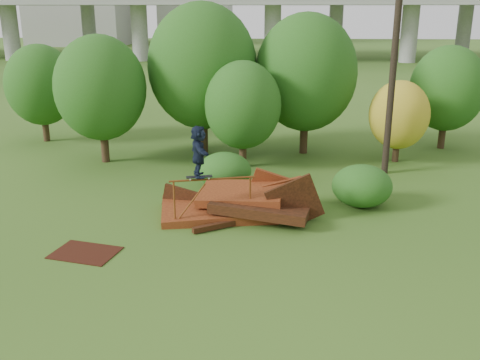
# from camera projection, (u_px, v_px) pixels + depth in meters

# --- Properties ---
(ground) EXTENTS (240.00, 240.00, 0.00)m
(ground) POSITION_uv_depth(u_px,v_px,m) (263.00, 254.00, 15.46)
(ground) COLOR #2D5116
(ground) RESTS_ON ground
(scrap_pile) EXTENTS (5.72, 3.33, 2.03)m
(scrap_pile) POSITION_uv_depth(u_px,v_px,m) (238.00, 205.00, 18.29)
(scrap_pile) COLOR #4C1D0D
(scrap_pile) RESTS_ON ground
(grind_rail) EXTENTS (2.72, 0.75, 1.58)m
(grind_rail) POSITION_uv_depth(u_px,v_px,m) (213.00, 190.00, 17.30)
(grind_rail) COLOR brown
(grind_rail) RESTS_ON ground
(skateboard) EXTENTS (0.87, 0.42, 0.09)m
(skateboard) POSITION_uv_depth(u_px,v_px,m) (199.00, 177.00, 17.07)
(skateboard) COLOR black
(skateboard) RESTS_ON grind_rail
(skater) EXTENTS (0.84, 1.60, 1.65)m
(skater) POSITION_uv_depth(u_px,v_px,m) (199.00, 151.00, 16.82)
(skater) COLOR black
(skater) RESTS_ON skateboard
(flat_plate) EXTENTS (2.07, 1.68, 0.03)m
(flat_plate) POSITION_uv_depth(u_px,v_px,m) (85.00, 253.00, 15.52)
(flat_plate) COLOR black
(flat_plate) RESTS_ON ground
(tree_0) EXTENTS (4.09, 4.09, 5.76)m
(tree_0) POSITION_uv_depth(u_px,v_px,m) (100.00, 88.00, 23.82)
(tree_0) COLOR black
(tree_0) RESTS_ON ground
(tree_1) EXTENTS (5.14, 5.14, 7.15)m
(tree_1) POSITION_uv_depth(u_px,v_px,m) (202.00, 67.00, 25.16)
(tree_1) COLOR black
(tree_1) RESTS_ON ground
(tree_2) EXTENTS (3.35, 3.35, 4.71)m
(tree_2) POSITION_uv_depth(u_px,v_px,m) (243.00, 105.00, 23.21)
(tree_2) COLOR black
(tree_2) RESTS_ON ground
(tree_3) EXTENTS (4.82, 4.82, 6.68)m
(tree_3) POSITION_uv_depth(u_px,v_px,m) (306.00, 73.00, 25.20)
(tree_3) COLOR black
(tree_3) RESTS_ON ground
(tree_4) EXTENTS (2.72, 2.72, 3.75)m
(tree_4) POSITION_uv_depth(u_px,v_px,m) (399.00, 115.00, 24.24)
(tree_4) COLOR black
(tree_4) RESTS_ON ground
(tree_5) EXTENTS (3.66, 3.66, 5.14)m
(tree_5) POSITION_uv_depth(u_px,v_px,m) (447.00, 89.00, 26.37)
(tree_5) COLOR black
(tree_5) RESTS_ON ground
(tree_6) EXTENTS (3.65, 3.65, 5.10)m
(tree_6) POSITION_uv_depth(u_px,v_px,m) (41.00, 85.00, 27.86)
(tree_6) COLOR black
(tree_6) RESTS_ON ground
(shrub_left) EXTENTS (2.10, 1.94, 1.46)m
(shrub_left) POSITION_uv_depth(u_px,v_px,m) (225.00, 171.00, 20.92)
(shrub_left) COLOR #224612
(shrub_left) RESTS_ON ground
(shrub_right) EXTENTS (2.14, 1.97, 1.52)m
(shrub_right) POSITION_uv_depth(u_px,v_px,m) (362.00, 186.00, 19.03)
(shrub_right) COLOR #224612
(shrub_right) RESTS_ON ground
(utility_pole) EXTENTS (1.40, 0.28, 9.67)m
(utility_pole) POSITION_uv_depth(u_px,v_px,m) (394.00, 57.00, 21.62)
(utility_pole) COLOR black
(utility_pole) RESTS_ON ground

